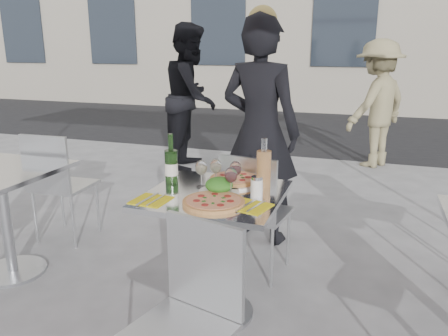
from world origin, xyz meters
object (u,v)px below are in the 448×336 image
(side_table_left, at_px, (3,199))
(napkin_left, at_px, (151,200))
(pizza_near, at_px, (214,202))
(wineglass_red_a, at_px, (231,176))
(pedestrian_a, at_px, (191,97))
(chair_near, at_px, (190,306))
(chair_far, at_px, (253,206))
(carafe, at_px, (264,169))
(wine_bottle, at_px, (171,165))
(salad_plate, at_px, (219,186))
(wineglass_white_b, at_px, (216,167))
(wineglass_white_a, at_px, (201,168))
(wineglass_red_b, at_px, (235,170))
(sugar_shaker, at_px, (257,186))
(pizza_far, at_px, (234,180))
(woman_diner, at_px, (260,132))
(main_table, at_px, (215,229))
(napkin_right, at_px, (250,206))
(side_chair_lfar, at_px, (56,179))
(pedestrian_b, at_px, (377,104))

(side_table_left, bearing_deg, napkin_left, -10.31)
(pizza_near, relative_size, wineglass_red_a, 2.01)
(pedestrian_a, bearing_deg, chair_near, -164.83)
(chair_far, distance_m, pedestrian_a, 2.98)
(carafe, relative_size, napkin_left, 1.45)
(wine_bottle, height_order, wineglass_red_a, wine_bottle)
(salad_plate, xyz_separation_m, wineglass_white_b, (-0.06, 0.12, 0.07))
(pedestrian_a, height_order, napkin_left, pedestrian_a)
(carafe, height_order, wineglass_white_b, carafe)
(wineglass_white_a, bearing_deg, wineglass_red_a, -23.70)
(carafe, relative_size, wineglass_red_b, 1.84)
(chair_near, bearing_deg, pedestrian_a, 127.37)
(chair_near, bearing_deg, wineglass_white_a, 122.68)
(pedestrian_a, xyz_separation_m, sugar_shaker, (1.65, -3.02, -0.10))
(pizza_near, height_order, wineglass_red_b, wineglass_red_b)
(chair_near, relative_size, sugar_shaker, 7.83)
(chair_near, xyz_separation_m, wine_bottle, (-0.43, 0.75, 0.37))
(pizza_far, distance_m, wineglass_red_a, 0.26)
(woman_diner, bearing_deg, wineglass_white_b, 100.56)
(chair_near, height_order, carafe, carafe)
(wineglass_red_a, bearing_deg, pizza_far, 103.02)
(pedestrian_a, xyz_separation_m, napkin_left, (1.15, -3.26, -0.16))
(main_table, height_order, napkin_right, napkin_right)
(salad_plate, xyz_separation_m, napkin_right, (0.22, -0.15, -0.03))
(wineglass_red_b, xyz_separation_m, napkin_left, (-0.35, -0.33, -0.11))
(side_chair_lfar, distance_m, wine_bottle, 1.35)
(salad_plate, height_order, wineglass_red_b, wineglass_red_b)
(salad_plate, relative_size, napkin_left, 1.10)
(wineglass_red_a, bearing_deg, pedestrian_a, 116.46)
(wineglass_white_b, bearing_deg, salad_plate, -61.89)
(side_table_left, bearing_deg, woman_diner, 37.93)
(side_table_left, distance_m, wineglass_white_b, 1.50)
(napkin_left, bearing_deg, chair_near, -44.60)
(napkin_left, height_order, napkin_right, same)
(chair_far, height_order, wine_bottle, wine_bottle)
(wine_bottle, distance_m, napkin_left, 0.31)
(wineglass_red_a, xyz_separation_m, napkin_left, (-0.37, -0.20, -0.11))
(woman_diner, xyz_separation_m, wineglass_red_b, (0.12, -1.03, -0.02))
(main_table, height_order, pedestrian_b, pedestrian_b)
(side_table_left, bearing_deg, pedestrian_a, 88.59)
(chair_near, height_order, pizza_near, chair_near)
(woman_diner, relative_size, salad_plate, 8.00)
(pedestrian_a, relative_size, wineglass_red_b, 11.53)
(woman_diner, height_order, wineglass_white_b, woman_diner)
(pizza_far, bearing_deg, side_table_left, -172.07)
(woman_diner, bearing_deg, main_table, 102.61)
(chair_near, bearing_deg, pizza_near, 113.98)
(chair_far, xyz_separation_m, pizza_far, (-0.04, -0.28, 0.26))
(chair_far, bearing_deg, wineglass_white_b, 79.34)
(pizza_near, xyz_separation_m, sugar_shaker, (0.17, 0.19, 0.04))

